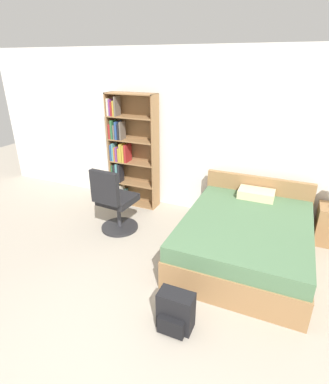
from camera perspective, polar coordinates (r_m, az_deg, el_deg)
The scene contains 6 objects.
ground_plane at distance 2.90m, azimuth -8.76°, elevation -31.99°, with size 14.00×14.00×0.00m, color #A39989.
wall_back at distance 4.78m, azimuth 11.18°, elevation 10.21°, with size 9.00×0.06×2.60m.
bookshelf at distance 5.21m, azimuth -6.98°, elevation 7.48°, with size 0.85×0.28×1.92m.
bed at distance 4.07m, azimuth 15.22°, elevation -8.20°, with size 1.55×1.96×0.81m.
office_chair at distance 4.45m, azimuth -9.49°, elevation -2.11°, with size 0.56×0.61×1.02m.
backpack_black at distance 3.07m, azimuth 2.08°, elevation -21.88°, with size 0.34×0.25×0.40m.
Camera 1 is at (0.98, -1.32, 2.39)m, focal length 28.00 mm.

